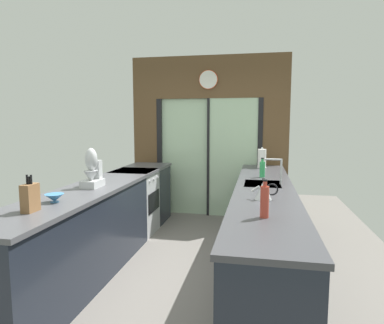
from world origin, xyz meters
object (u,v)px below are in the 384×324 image
Objects in this scene: soap_bottle_far at (262,169)px; paper_towel_roll at (262,159)px; knife_block at (30,198)px; soap_bottle_near at (265,201)px; kettle at (264,190)px; mixing_bowl at (54,198)px; stand_mixer at (92,172)px; oven_range at (135,202)px.

paper_towel_roll is at bearing 90.00° from soap_bottle_far.
soap_bottle_near is (1.78, 0.19, 0.01)m from knife_block.
soap_bottle_far reaches higher than kettle.
kettle reaches higher than mixing_bowl.
knife_block is 1.01m from stand_mixer.
soap_bottle_near is (1.80, -2.08, 0.59)m from oven_range.
knife_block reaches higher than soap_bottle_far.
oven_range is 3.16× the size of knife_block.
paper_towel_roll reaches higher than soap_bottle_far.
paper_towel_roll reaches higher than knife_block.
soap_bottle_near reaches higher than mixing_bowl.
stand_mixer is at bearing -150.14° from soap_bottle_far.
knife_block is at bearing -90.00° from mixing_bowl.
mixing_bowl is at bearing -124.63° from paper_towel_roll.
mixing_bowl is 0.39× the size of stand_mixer.
paper_towel_roll reaches higher than kettle.
oven_range is 2.19× the size of stand_mixer.
oven_range is 1.90m from soap_bottle_far.
oven_range is 2.02m from mixing_bowl.
stand_mixer is 1.80m from kettle.
soap_bottle_far is 0.87m from paper_towel_roll.
stand_mixer is 2.59m from paper_towel_roll.
soap_bottle_near is at bearing -90.00° from soap_bottle_far.
soap_bottle_near is 0.90× the size of paper_towel_roll.
paper_towel_roll is (1.80, 0.62, 0.61)m from oven_range.
soap_bottle_far is (1.80, -0.24, 0.57)m from oven_range.
stand_mixer reaches higher than oven_range.
kettle is 0.98× the size of soap_bottle_far.
mixing_bowl is at bearing 176.01° from soap_bottle_near.
soap_bottle_far is at bearing 43.90° from mixing_bowl.
mixing_bowl is 1.84m from kettle.
kettle reaches higher than oven_range.
oven_range is 2.94× the size of paper_towel_roll.
kettle is at bearing -89.90° from soap_bottle_far.
soap_bottle_near is 2.70m from paper_towel_roll.
oven_range is at bearing 172.25° from soap_bottle_far.
paper_towel_roll reaches higher than soap_bottle_near.
mixing_bowl is at bearing -165.39° from kettle.
oven_range is at bearing 140.33° from kettle.
soap_bottle_near is at bearing 6.09° from knife_block.
mixing_bowl is 0.70m from stand_mixer.
kettle is at bearing -39.67° from oven_range.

